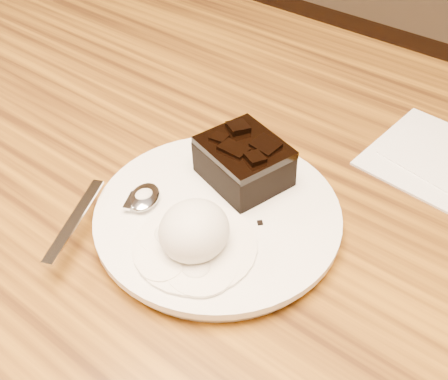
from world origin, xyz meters
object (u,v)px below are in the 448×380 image
Objects in this scene: dining_table at (187,329)px; ice_cream_scoop at (194,231)px; plate at (218,218)px; brownie at (244,164)px; spoon at (144,198)px; napkin at (441,160)px.

ice_cream_scoop is at bearing -40.36° from dining_table.
dining_table is 18.17× the size of ice_cream_scoop.
plate is 0.06m from ice_cream_scoop.
spoon is (-0.06, -0.09, -0.01)m from brownie.
dining_table is 14.53× the size of brownie.
dining_table is at bearing 152.61° from plate.
spoon is 0.34m from napkin.
spoon is at bearing -127.39° from napkin.
ice_cream_scoop reaches higher than brownie.
spoon is (-0.07, -0.04, 0.01)m from plate.
plate is 1.64× the size of napkin.
plate is at bearing -27.39° from dining_table.
plate is at bearing -120.94° from napkin.
dining_table is 0.43m from brownie.
dining_table is 7.14× the size of spoon.
spoon is at bearing -122.36° from brownie.
ice_cream_scoop is at bearing -34.84° from spoon.
spoon is at bearing -151.77° from plate.
napkin is (0.13, 0.28, -0.04)m from ice_cream_scoop.
spoon reaches higher than napkin.
napkin is (0.15, 0.18, -0.04)m from brownie.
napkin is at bearing 59.06° from plate.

